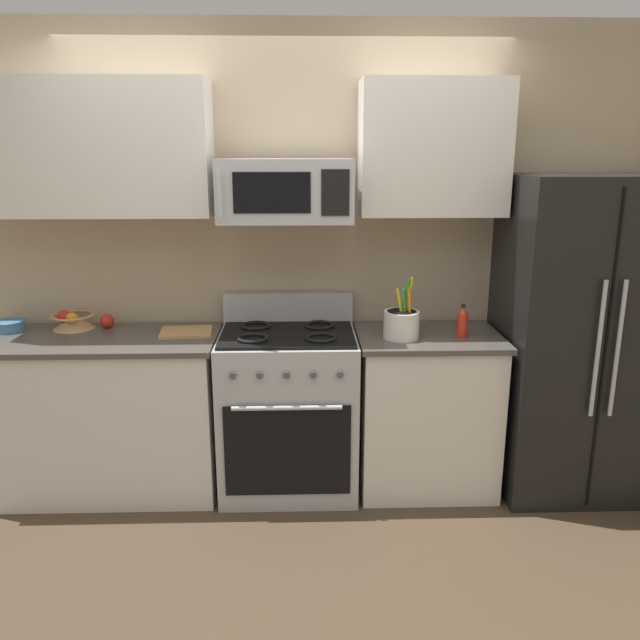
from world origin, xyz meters
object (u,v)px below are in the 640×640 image
Objects in this scene: prep_bowl at (10,325)px; cutting_board at (186,332)px; apple_loose at (107,321)px; utensil_crock at (402,323)px; microwave at (285,190)px; refrigerator at (576,337)px; range_oven at (288,409)px; bottle_hot_sauce at (462,322)px; fruit_basket at (73,320)px.

cutting_board is at bearing -4.44° from prep_bowl.
utensil_crock is at bearing -8.72° from apple_loose.
microwave is 0.96m from cutting_board.
range_oven is at bearing 179.39° from refrigerator.
microwave reaches higher than bottle_hot_sauce.
prep_bowl is (-2.20, 0.20, -0.05)m from utensil_crock.
refrigerator is at bearing -0.61° from range_oven.
cutting_board is (-2.18, 0.08, 0.03)m from refrigerator.
microwave is 1.75m from prep_bowl.
fruit_basket is 0.34m from prep_bowl.
range_oven is at bearing -5.06° from prep_bowl.
refrigerator is 2.86m from fruit_basket.
bottle_hot_sauce is at bearing -7.02° from apple_loose.
utensil_crock is 1.20m from cutting_board.
microwave is 2.91× the size of fruit_basket.
range_oven is 1.56× the size of microwave.
utensil_crock is at bearing -7.56° from fruit_basket.
microwave is 0.94m from utensil_crock.
utensil_crock is at bearing -5.84° from range_oven.
microwave is 3.83× the size of bottle_hot_sauce.
microwave is at bearing 178.46° from refrigerator.
refrigerator reaches higher than cutting_board.
microwave is 4.30× the size of prep_bowl.
apple_loose is (-2.66, 0.21, 0.06)m from refrigerator.
cutting_board is 1.01m from prep_bowl.
microwave is (-0.00, 0.03, 1.22)m from range_oven.
prep_bowl reaches higher than cutting_board.
refrigerator is 0.67m from bottle_hot_sauce.
bottle_hot_sauce reaches higher than cutting_board.
refrigerator is at bearing -2.81° from prep_bowl.
fruit_basket is at bearing 169.67° from cutting_board.
refrigerator is at bearing -1.54° from microwave.
range_oven is 4.53× the size of fruit_basket.
bottle_hot_sauce reaches higher than apple_loose.
range_oven is at bearing -89.92° from microwave.
cutting_board is at bearing 173.84° from range_oven.
fruit_basket is 1.32× the size of bottle_hot_sauce.
utensil_crock reaches higher than range_oven.
prep_bowl is at bearing 177.19° from refrigerator.
fruit_basket is 0.19m from apple_loose.
refrigerator reaches higher than apple_loose.
refrigerator is 1.81m from microwave.
apple_loose is (-1.67, 0.26, -0.04)m from utensil_crock.
fruit_basket is at bearing 173.82° from bottle_hot_sauce.
utensil_crock is (0.62, -0.09, -0.70)m from microwave.
microwave is 2.47× the size of cutting_board.
refrigerator is 1.00m from utensil_crock.
utensil_crock is at bearing -5.28° from prep_bowl.
bottle_hot_sauce is (2.00, -0.25, 0.04)m from apple_loose.
bottle_hot_sauce is at bearing -6.18° from fruit_basket.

